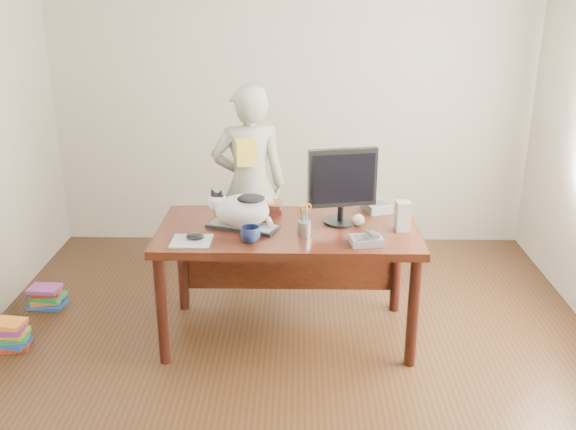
% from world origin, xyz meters
% --- Properties ---
extents(room, '(4.50, 4.50, 4.50)m').
position_xyz_m(room, '(0.00, 0.00, 1.35)').
color(room, black).
rests_on(room, ground).
extents(desk, '(1.60, 0.80, 0.75)m').
position_xyz_m(desk, '(0.00, 0.68, 0.60)').
color(desk, black).
rests_on(desk, ground).
extents(keyboard, '(0.47, 0.31, 0.03)m').
position_xyz_m(keyboard, '(-0.28, 0.58, 0.76)').
color(keyboard, black).
rests_on(keyboard, desk).
extents(cat, '(0.42, 0.31, 0.24)m').
position_xyz_m(cat, '(-0.29, 0.58, 0.88)').
color(cat, white).
rests_on(cat, keyboard).
extents(monitor, '(0.43, 0.25, 0.48)m').
position_xyz_m(monitor, '(0.33, 0.67, 1.02)').
color(monitor, black).
rests_on(monitor, desk).
extents(pen_cup, '(0.09, 0.09, 0.20)m').
position_xyz_m(pen_cup, '(0.10, 0.47, 0.81)').
color(pen_cup, '#97979C').
rests_on(pen_cup, desk).
extents(mousepad, '(0.23, 0.21, 0.01)m').
position_xyz_m(mousepad, '(-0.56, 0.37, 0.75)').
color(mousepad, '#ACB0B8').
rests_on(mousepad, desk).
extents(mouse, '(0.11, 0.07, 0.04)m').
position_xyz_m(mouse, '(-0.54, 0.39, 0.77)').
color(mouse, black).
rests_on(mouse, mousepad).
extents(coffee_mug, '(0.16, 0.16, 0.09)m').
position_xyz_m(coffee_mug, '(-0.22, 0.37, 0.80)').
color(coffee_mug, black).
rests_on(coffee_mug, desk).
extents(phone, '(0.20, 0.17, 0.08)m').
position_xyz_m(phone, '(0.46, 0.35, 0.78)').
color(phone, slate).
rests_on(phone, desk).
extents(speaker, '(0.09, 0.10, 0.18)m').
position_xyz_m(speaker, '(0.69, 0.57, 0.84)').
color(speaker, '#A9A9AC').
rests_on(speaker, desk).
extents(baseball, '(0.07, 0.07, 0.07)m').
position_xyz_m(baseball, '(0.44, 0.64, 0.79)').
color(baseball, white).
rests_on(baseball, desk).
extents(book_stack, '(0.23, 0.18, 0.08)m').
position_xyz_m(book_stack, '(-0.16, 0.88, 0.79)').
color(book_stack, '#511518').
rests_on(book_stack, desk).
extents(calculator, '(0.21, 0.24, 0.06)m').
position_xyz_m(calculator, '(0.58, 0.93, 0.78)').
color(calculator, slate).
rests_on(calculator, desk).
extents(person, '(0.61, 0.45, 1.51)m').
position_xyz_m(person, '(-0.30, 1.43, 0.75)').
color(person, beige).
rests_on(person, ground).
extents(held_book, '(0.16, 0.11, 0.20)m').
position_xyz_m(held_book, '(-0.30, 1.26, 1.05)').
color(held_book, yellow).
rests_on(held_book, person).
extents(book_pile_a, '(0.27, 0.22, 0.18)m').
position_xyz_m(book_pile_a, '(-1.75, 0.40, 0.09)').
color(book_pile_a, '#A32A17').
rests_on(book_pile_a, ground).
extents(book_pile_b, '(0.26, 0.20, 0.15)m').
position_xyz_m(book_pile_b, '(-1.72, 0.95, 0.07)').
color(book_pile_b, '#19449A').
rests_on(book_pile_b, ground).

